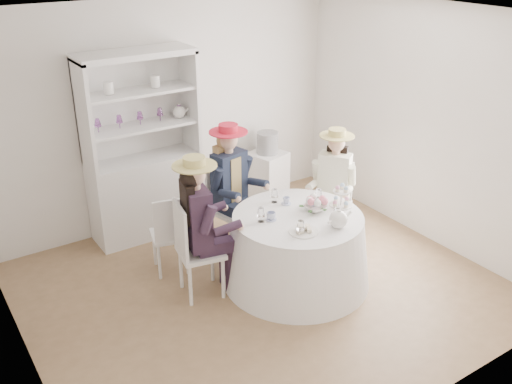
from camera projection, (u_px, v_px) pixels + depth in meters
ground at (261, 288)px, 5.88m from camera, size 4.50×4.50×0.00m
ceiling at (263, 17)px, 4.74m from camera, size 4.50×4.50×0.00m
wall_back at (169, 114)px, 6.82m from camera, size 4.50×0.00×4.50m
wall_front at (430, 261)px, 3.80m from camera, size 4.50×0.00×4.50m
wall_left at (9, 231)px, 4.18m from camera, size 0.00×4.50×4.50m
wall_right at (427, 125)px, 6.44m from camera, size 0.00×4.50×4.50m
tea_table at (297, 249)px, 5.85m from camera, size 1.52×1.52×0.76m
hutch at (144, 172)px, 6.66m from camera, size 1.32×0.57×2.19m
side_table at (267, 176)px, 7.66m from camera, size 0.54×0.54×0.68m
hatbox at (267, 143)px, 7.45m from camera, size 0.36×0.36×0.28m
guest_left at (200, 219)px, 5.46m from camera, size 0.58×0.55×1.48m
guest_mid at (231, 180)px, 6.29m from camera, size 0.56×0.59×1.48m
guest_right at (334, 180)px, 6.47m from camera, size 0.59×0.56×1.37m
spare_chair at (170, 232)px, 5.94m from camera, size 0.46×0.46×0.91m
teacup_a at (271, 217)px, 5.60m from camera, size 0.12×0.12×0.07m
teacup_b at (286, 201)px, 5.92m from camera, size 0.09×0.09×0.07m
teacup_c at (313, 203)px, 5.86m from camera, size 0.10×0.10×0.08m
flower_bowl at (315, 209)px, 5.78m from camera, size 0.25×0.25×0.05m
flower_arrangement at (314, 202)px, 5.75m from camera, size 0.20×0.20×0.08m
table_teapot at (339, 219)px, 5.45m from camera, size 0.25×0.18×0.19m
sandwich_plate at (303, 231)px, 5.38m from camera, size 0.28×0.28×0.06m
cupcake_stand at (341, 198)px, 5.87m from camera, size 0.24×0.24×0.22m
stemware_set at (298, 209)px, 5.66m from camera, size 0.82×0.79×0.15m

